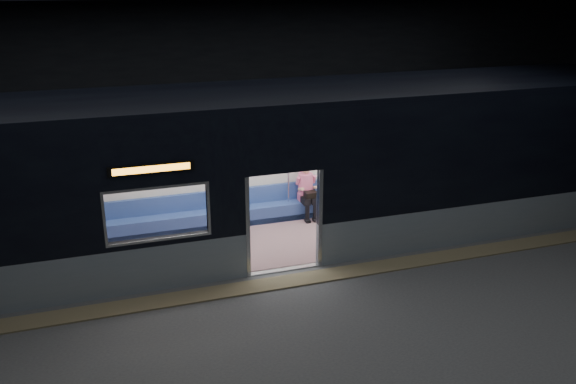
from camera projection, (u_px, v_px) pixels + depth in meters
station_floor at (302, 295)px, 11.24m from camera, size 24.00×14.00×0.01m
station_envelope at (304, 98)px, 10.02m from camera, size 24.00×14.00×5.00m
tactile_strip at (292, 281)px, 11.73m from camera, size 22.80×0.50×0.03m
metro_car at (262, 162)px, 12.90m from camera, size 18.00×3.04×3.35m
passenger at (306, 188)px, 14.57m from camera, size 0.41×0.67×1.32m
handbag at (311, 195)px, 14.42m from camera, size 0.31×0.28×0.14m
transit_map at (391, 147)px, 15.31m from camera, size 1.10×0.03×0.71m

